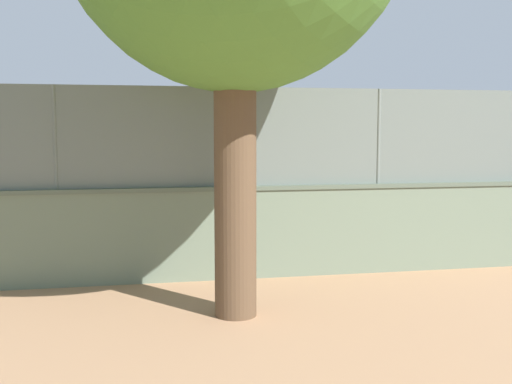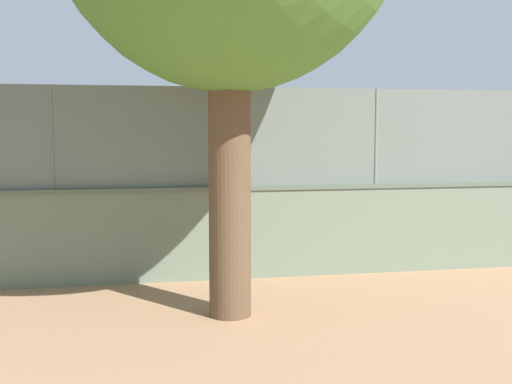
{
  "view_description": "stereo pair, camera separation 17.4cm",
  "coord_description": "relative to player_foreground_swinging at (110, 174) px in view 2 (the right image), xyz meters",
  "views": [
    {
      "loc": [
        5.41,
        24.9,
        2.84
      ],
      "look_at": [
        1.27,
        7.33,
        1.02
      ],
      "focal_mm": 43.58,
      "sensor_mm": 36.0,
      "label": 1
    },
    {
      "loc": [
        5.24,
        24.94,
        2.84
      ],
      "look_at": [
        1.27,
        7.33,
        1.02
      ],
      "focal_mm": 43.58,
      "sensor_mm": 36.0,
      "label": 2
    }
  ],
  "objects": [
    {
      "name": "ground_plane",
      "position": [
        -5.51,
        1.32,
        -1.0
      ],
      "size": [
        260.0,
        260.0,
        0.0
      ],
      "primitive_type": "plane",
      "color": "tan"
    },
    {
      "name": "perimeter_wall",
      "position": [
        -5.28,
        14.81,
        -0.11
      ],
      "size": [
        24.97,
        1.18,
        1.77
      ],
      "color": "slate",
      "rests_on": "ground_plane"
    },
    {
      "name": "fence_panel_on_wall",
      "position": [
        -5.28,
        14.81,
        1.71
      ],
      "size": [
        24.53,
        0.88,
        1.86
      ],
      "color": "slate",
      "rests_on": "perimeter_wall"
    },
    {
      "name": "player_foreground_swinging",
      "position": [
        0.0,
        0.0,
        0.0
      ],
      "size": [
        0.73,
        1.22,
        1.69
      ],
      "color": "black",
      "rests_on": "ground_plane"
    },
    {
      "name": "player_crossing_court",
      "position": [
        -7.58,
        8.26,
        -0.08
      ],
      "size": [
        1.01,
        0.9,
        1.56
      ],
      "color": "#B2B2B2",
      "rests_on": "ground_plane"
    },
    {
      "name": "sports_ball",
      "position": [
        1.26,
        2.38,
        -0.07
      ],
      "size": [
        0.22,
        0.22,
        0.22
      ],
      "primitive_type": "sphere",
      "color": "orange"
    }
  ]
}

